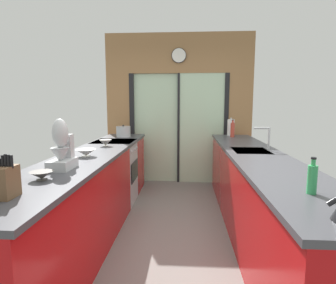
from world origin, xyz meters
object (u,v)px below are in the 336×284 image
(oven_range, at_px, (115,172))
(paper_towel_roll, at_px, (231,128))
(knife_block, at_px, (7,181))
(soap_bottle_near, at_px, (312,179))
(stand_mixer, at_px, (62,150))
(stock_pot, at_px, (123,132))
(mixing_bowl_far, at_px, (105,143))
(soap_bottle_far, at_px, (233,130))
(mixing_bowl_near, at_px, (42,175))
(mixing_bowl_mid, at_px, (86,153))

(oven_range, xyz_separation_m, paper_towel_roll, (1.80, 0.77, 0.60))
(knife_block, xyz_separation_m, soap_bottle_near, (1.78, 0.18, -0.00))
(stand_mixer, height_order, stock_pot, stand_mixer)
(mixing_bowl_far, bearing_deg, oven_range, 92.13)
(mixing_bowl_far, relative_size, stock_pot, 0.68)
(oven_range, xyz_separation_m, soap_bottle_far, (1.80, 0.59, 0.59))
(soap_bottle_near, bearing_deg, knife_block, -174.08)
(stock_pot, height_order, soap_bottle_far, soap_bottle_far)
(knife_block, relative_size, soap_bottle_near, 1.14)
(oven_range, bearing_deg, stand_mixer, -89.39)
(soap_bottle_far, bearing_deg, soap_bottle_near, -90.00)
(stock_pot, bearing_deg, knife_block, -90.00)
(stand_mixer, bearing_deg, soap_bottle_far, 52.54)
(mixing_bowl_near, distance_m, soap_bottle_far, 3.20)
(mixing_bowl_mid, height_order, soap_bottle_near, soap_bottle_near)
(mixing_bowl_near, distance_m, soap_bottle_near, 1.79)
(mixing_bowl_mid, bearing_deg, soap_bottle_near, -30.97)
(mixing_bowl_near, distance_m, stand_mixer, 0.36)
(oven_range, bearing_deg, knife_block, -89.57)
(soap_bottle_near, bearing_deg, oven_range, 128.49)
(mixing_bowl_mid, bearing_deg, mixing_bowl_near, -90.00)
(soap_bottle_near, bearing_deg, soap_bottle_far, 90.00)
(mixing_bowl_near, relative_size, soap_bottle_far, 0.58)
(mixing_bowl_mid, bearing_deg, stand_mixer, -90.00)
(stand_mixer, height_order, paper_towel_roll, stand_mixer)
(mixing_bowl_far, bearing_deg, soap_bottle_near, -44.78)
(stand_mixer, xyz_separation_m, stock_pot, (-0.00, 2.26, -0.08))
(mixing_bowl_far, distance_m, paper_towel_roll, 2.19)
(oven_range, height_order, soap_bottle_near, soap_bottle_near)
(stand_mixer, relative_size, stock_pot, 1.80)
(mixing_bowl_mid, height_order, knife_block, knife_block)
(knife_block, relative_size, paper_towel_roll, 0.83)
(stand_mixer, bearing_deg, knife_block, -89.99)
(knife_block, height_order, soap_bottle_far, soap_bottle_far)
(mixing_bowl_far, relative_size, paper_towel_roll, 0.52)
(stand_mixer, bearing_deg, oven_range, 90.61)
(stand_mixer, height_order, soap_bottle_far, stand_mixer)
(oven_range, relative_size, mixing_bowl_near, 5.56)
(paper_towel_roll, bearing_deg, stand_mixer, -125.36)
(paper_towel_roll, bearing_deg, mixing_bowl_far, -144.54)
(knife_block, height_order, stock_pot, knife_block)
(oven_range, height_order, stand_mixer, stand_mixer)
(soap_bottle_near, bearing_deg, mixing_bowl_far, 135.22)
(knife_block, bearing_deg, soap_bottle_far, 59.60)
(soap_bottle_far, relative_size, paper_towel_roll, 0.92)
(mixing_bowl_mid, xyz_separation_m, paper_towel_roll, (1.78, 1.97, 0.10))
(oven_range, relative_size, mixing_bowl_mid, 4.52)
(oven_range, height_order, mixing_bowl_mid, mixing_bowl_mid)
(oven_range, relative_size, stock_pot, 3.93)
(knife_block, bearing_deg, stand_mixer, 90.01)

